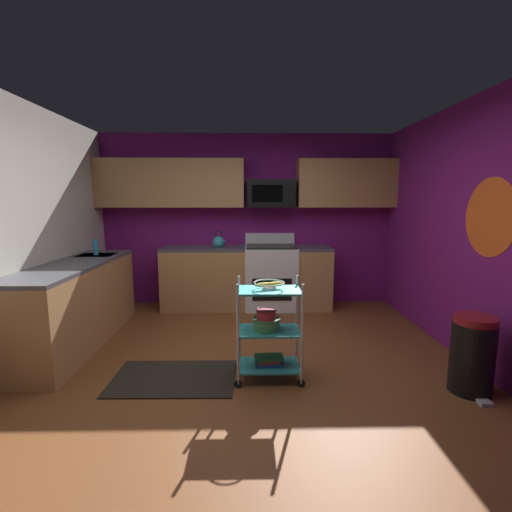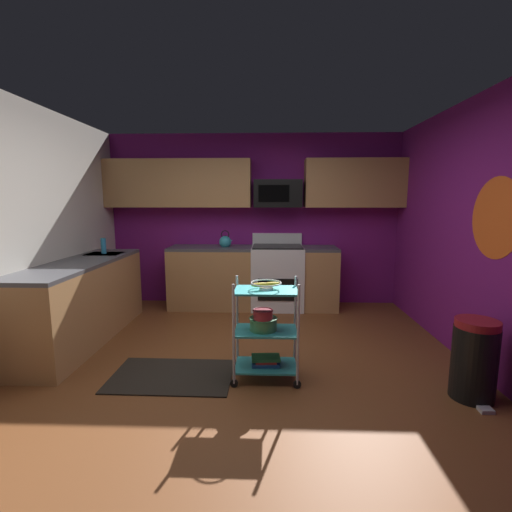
% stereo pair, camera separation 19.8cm
% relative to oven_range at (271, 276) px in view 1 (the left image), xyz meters
% --- Properties ---
extents(floor, '(4.40, 4.80, 0.04)m').
position_rel_oven_range_xyz_m(floor, '(-0.36, -2.10, -0.50)').
color(floor, brown).
rests_on(floor, ground).
extents(wall_back, '(4.52, 0.06, 2.60)m').
position_rel_oven_range_xyz_m(wall_back, '(-0.36, 0.33, 0.82)').
color(wall_back, '#751970').
rests_on(wall_back, ground).
extents(wall_right, '(0.06, 4.80, 2.60)m').
position_rel_oven_range_xyz_m(wall_right, '(1.87, -2.10, 0.82)').
color(wall_right, '#751970').
rests_on(wall_right, ground).
extents(wall_flower_decal, '(0.00, 0.72, 0.72)m').
position_rel_oven_range_xyz_m(wall_flower_decal, '(1.84, -2.11, 0.97)').
color(wall_flower_decal, '#E5591E').
extents(counter_run, '(3.44, 2.76, 0.92)m').
position_rel_oven_range_xyz_m(counter_run, '(-1.25, -0.65, -0.01)').
color(counter_run, '#B27F4C').
rests_on(counter_run, ground).
extents(oven_range, '(0.76, 0.65, 1.10)m').
position_rel_oven_range_xyz_m(oven_range, '(0.00, 0.00, 0.00)').
color(oven_range, white).
rests_on(oven_range, ground).
extents(upper_cabinets, '(4.40, 0.33, 0.70)m').
position_rel_oven_range_xyz_m(upper_cabinets, '(-0.44, 0.13, 1.37)').
color(upper_cabinets, '#B27F4C').
extents(microwave, '(0.70, 0.39, 0.40)m').
position_rel_oven_range_xyz_m(microwave, '(-0.00, 0.10, 1.22)').
color(microwave, black).
extents(rolling_cart, '(0.61, 0.37, 0.91)m').
position_rel_oven_range_xyz_m(rolling_cart, '(-0.15, -2.24, -0.03)').
color(rolling_cart, silver).
rests_on(rolling_cart, ground).
extents(fruit_bowl, '(0.27, 0.27, 0.07)m').
position_rel_oven_range_xyz_m(fruit_bowl, '(-0.15, -2.24, 0.40)').
color(fruit_bowl, silver).
rests_on(fruit_bowl, rolling_cart).
extents(mixing_bowl_large, '(0.25, 0.25, 0.11)m').
position_rel_oven_range_xyz_m(mixing_bowl_large, '(-0.17, -2.24, 0.04)').
color(mixing_bowl_large, '#387F4C').
rests_on(mixing_bowl_large, rolling_cart).
extents(mixing_bowl_small, '(0.18, 0.18, 0.08)m').
position_rel_oven_range_xyz_m(mixing_bowl_small, '(-0.18, -2.28, 0.14)').
color(mixing_bowl_small, maroon).
rests_on(mixing_bowl_small, rolling_cart).
extents(book_stack, '(0.27, 0.17, 0.08)m').
position_rel_oven_range_xyz_m(book_stack, '(-0.15, -2.24, -0.31)').
color(book_stack, '#1E4C8C').
rests_on(book_stack, rolling_cart).
extents(kettle, '(0.21, 0.18, 0.26)m').
position_rel_oven_range_xyz_m(kettle, '(-0.77, -0.00, 0.52)').
color(kettle, teal).
rests_on(kettle, counter_run).
extents(dish_soap_bottle, '(0.06, 0.06, 0.20)m').
position_rel_oven_range_xyz_m(dish_soap_bottle, '(-2.26, -0.76, 0.54)').
color(dish_soap_bottle, '#2D8CBF').
rests_on(dish_soap_bottle, counter_run).
extents(trash_can, '(0.34, 0.42, 0.66)m').
position_rel_oven_range_xyz_m(trash_can, '(1.54, -2.51, -0.15)').
color(trash_can, black).
rests_on(trash_can, ground).
extents(floor_rug, '(1.11, 0.71, 0.01)m').
position_rel_oven_range_xyz_m(floor_rug, '(-1.01, -2.24, -0.47)').
color(floor_rug, black).
rests_on(floor_rug, ground).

